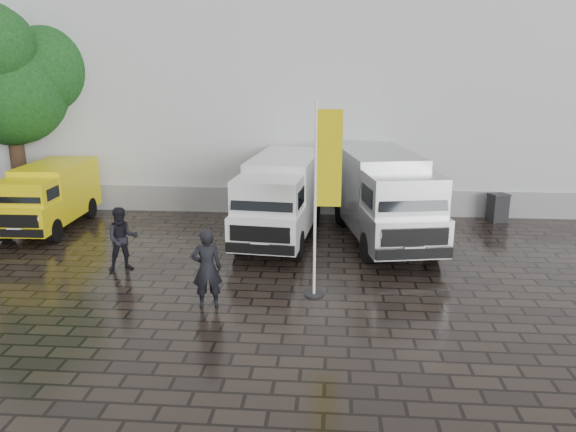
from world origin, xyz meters
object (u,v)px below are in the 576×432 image
Objects in this scene: van_silver at (383,198)px; wheelie_bin at (498,208)px; person_front at (207,269)px; person_tent at (122,239)px; van_yellow at (49,198)px; van_white at (281,199)px; flagpole at (323,191)px.

van_silver is 6.28× the size of wheelie_bin.
person_tent is at bearing -52.10° from person_front.
van_yellow is at bearing 110.74° from person_tent.
van_silver is at bearing 5.77° from van_white.
van_silver is (3.38, 0.00, 0.10)m from van_white.
flagpole is 10.12m from wheelie_bin.
person_front reaches higher than wheelie_bin.
van_silver is (11.68, -0.44, 0.32)m from van_yellow.
wheelie_bin is at bearing 0.91° from person_tent.
flagpole is 3.35m from person_front.
flagpole is at bearing -122.05° from van_silver.
van_silver reaches higher than van_white.
van_yellow is 0.73× the size of van_silver.
flagpole reaches higher than van_yellow.
wheelie_bin is at bearing 6.26° from van_yellow.
person_front is (-4.62, -5.77, -0.45)m from van_silver.
person_front reaches higher than person_tent.
wheelie_bin is at bearing 24.55° from van_white.
van_silver is 3.62× the size of person_tent.
flagpole is 6.11m from person_tent.
person_tent is at bearing 166.11° from flagpole.
van_yellow is 8.31m from van_white.
van_white is at bearing -176.35° from wheelie_bin.
person_front is (-1.24, -5.77, -0.35)m from van_white.
van_yellow is at bearing 151.65° from flagpole.
van_silver is 5.32m from wheelie_bin.
person_front is (7.06, -6.21, -0.13)m from van_yellow.
flagpole is (-1.90, -4.84, 1.28)m from van_silver.
van_yellow is 4.57× the size of wheelie_bin.
person_front is 3.76m from person_tent.
van_silver is at bearing -1.55° from person_tent.
van_white is 5.91m from person_front.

